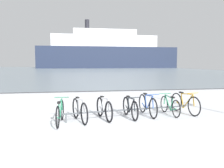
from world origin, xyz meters
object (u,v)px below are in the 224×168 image
Objects in this scene: bicycle_2 at (104,109)px; bicycle_6 at (185,103)px; bicycle_1 at (80,110)px; bicycle_0 at (60,113)px; bicycle_5 at (170,105)px; bicycle_3 at (130,108)px; bicycle_4 at (148,105)px; ferry_ship at (107,52)px.

bicycle_6 reaches higher than bicycle_2.
bicycle_1 is at bearing -171.86° from bicycle_6.
bicycle_5 is at bearing 9.73° from bicycle_0.
bicycle_6 is at bearing 8.86° from bicycle_3.
bicycle_6 reaches higher than bicycle_3.
bicycle_2 is 0.92× the size of bicycle_6.
bicycle_6 reaches higher than bicycle_4.
bicycle_1 is 1.76m from bicycle_3.
bicycle_5 is (2.48, 0.29, -0.02)m from bicycle_2.
bicycle_4 is at bearing 12.54° from bicycle_0.
bicycle_0 is 1.06× the size of bicycle_2.
ferry_ship reaches higher than bicycle_2.
ferry_ship is at bearing 82.29° from bicycle_4.
bicycle_0 is at bearing -170.16° from bicycle_6.
bicycle_1 is 4.01m from bicycle_6.
bicycle_6 reaches higher than bicycle_5.
bicycle_6 is 0.03× the size of ferry_ship.
bicycle_1 reaches higher than bicycle_0.
bicycle_4 is 1.10× the size of bicycle_5.
bicycle_3 is 2.25m from bicycle_6.
bicycle_2 is 0.03× the size of ferry_ship.
bicycle_4 is 0.03× the size of ferry_ship.
bicycle_4 reaches higher than bicycle_0.
bicycle_1 is at bearing 20.37° from bicycle_0.
bicycle_0 is 0.97× the size of bicycle_6.
ferry_ship is (10.74, 85.59, 5.96)m from bicycle_5.
bicycle_5 is (1.56, 0.22, -0.01)m from bicycle_3.
bicycle_3 is at bearing -161.77° from bicycle_4.
bicycle_1 is 1.02× the size of bicycle_2.
ferry_ship reaches higher than bicycle_3.
bicycle_4 is at bearing -175.76° from bicycle_6.
bicycle_0 is 3.14m from bicycle_4.
ferry_ship is at bearing 81.84° from bicycle_3.
bicycle_0 is 4.65m from bicycle_6.
bicycle_4 is (2.46, 0.46, 0.01)m from bicycle_1.
ferry_ship is (11.59, 85.58, 5.92)m from bicycle_4.
bicycle_3 is at bearing 4.02° from bicycle_2.
bicycle_1 is (0.61, 0.23, 0.01)m from bicycle_0.
bicycle_1 is 0.94× the size of bicycle_4.
bicycle_6 is at bearing 9.84° from bicycle_0.
bicycle_1 is 0.84m from bicycle_2.
bicycle_0 is 1.03× the size of bicycle_1.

